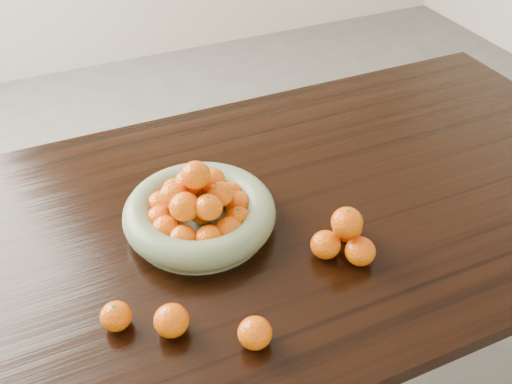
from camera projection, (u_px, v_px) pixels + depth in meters
name	position (u px, v px, depth m)	size (l,w,h in m)	color
dining_table	(267.00, 237.00, 1.41)	(2.00, 1.00, 0.75)	black
fruit_bowl	(199.00, 211.00, 1.28)	(0.34, 0.34, 0.17)	#70805D
orange_pyramid	(345.00, 236.00, 1.22)	(0.13, 0.14, 0.12)	orange
loose_orange_0	(116.00, 316.00, 1.07)	(0.06, 0.06, 0.06)	orange
loose_orange_1	(172.00, 320.00, 1.06)	(0.07, 0.07, 0.06)	orange
loose_orange_2	(255.00, 333.00, 1.04)	(0.06, 0.06, 0.06)	orange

